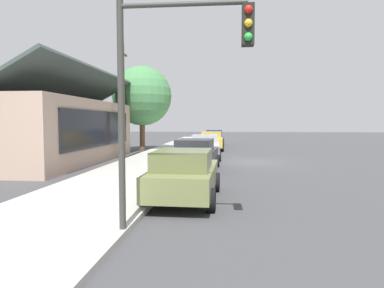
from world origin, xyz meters
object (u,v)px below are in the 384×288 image
car_olive (184,174)px  car_silver (205,146)px  car_navy (214,138)px  fire_hydrant_red (181,153)px  traffic_light_main (171,70)px  shade_tree (142,96)px  car_charcoal (196,154)px  car_mustard (212,141)px  utility_pole_wooden (123,99)px

car_olive → car_silver: bearing=1.6°
car_silver → car_navy: size_ratio=1.09×
car_olive → fire_hydrant_red: car_olive is taller
car_silver → traffic_light_main: traffic_light_main is taller
car_navy → shade_tree: (-6.99, 5.76, 3.74)m
car_silver → shade_tree: bearing=42.9°
car_charcoal → car_navy: bearing=2.3°
shade_tree → traffic_light_main: (-20.94, -5.83, -1.06)m
car_mustard → fire_hydrant_red: 8.03m
car_olive → car_charcoal: 6.44m
shade_tree → car_silver: bearing=-135.1°
car_mustard → utility_pole_wooden: (-6.86, 5.57, 3.11)m
car_olive → traffic_light_main: bearing=-176.3°
car_charcoal → car_mustard: size_ratio=1.06×
car_mustard → utility_pole_wooden: 9.37m
utility_pole_wooden → shade_tree: bearing=1.7°
car_mustard → traffic_light_main: traffic_light_main is taller
car_olive → car_mustard: 18.54m
car_olive → car_navy: bearing=1.0°
car_mustard → traffic_light_main: 22.12m
traffic_light_main → car_olive: bearing=2.5°
car_navy → car_silver: bearing=178.5°
car_silver → utility_pole_wooden: bearing=90.3°
shade_tree → car_olive: bearing=-162.0°
car_mustard → traffic_light_main: size_ratio=0.85×
utility_pole_wooden → car_olive: bearing=-154.8°
car_silver → car_mustard: same height
car_charcoal → car_silver: 5.47m
car_silver → car_olive: bearing=178.4°
shade_tree → utility_pole_wooden: (-5.84, -0.17, -0.62)m
car_navy → shade_tree: 9.80m
car_charcoal → traffic_light_main: size_ratio=0.90×
car_charcoal → fire_hydrant_red: size_ratio=6.62×
car_olive → traffic_light_main: size_ratio=0.86×
car_mustard → car_olive: bearing=179.3°
car_olive → utility_pole_wooden: 13.29m
car_silver → traffic_light_main: bearing=178.9°
shade_tree → utility_pole_wooden: bearing=-178.3°
car_silver → car_mustard: size_ratio=1.09×
car_charcoal → traffic_light_main: traffic_light_main is taller
car_charcoal → fire_hydrant_red: car_charcoal is taller
car_navy → traffic_light_main: (-27.93, -0.07, 2.68)m
fire_hydrant_red → car_charcoal: bearing=-163.0°
fire_hydrant_red → traffic_light_main: bearing=-173.3°
traffic_light_main → fire_hydrant_red: bearing=6.7°
car_olive → car_silver: same height
car_charcoal → traffic_light_main: 10.22m
car_mustard → shade_tree: size_ratio=0.63×
fire_hydrant_red → car_silver: bearing=-49.3°
car_olive → fire_hydrant_red: size_ratio=6.27×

